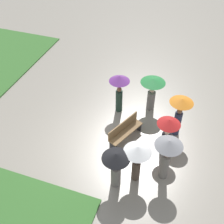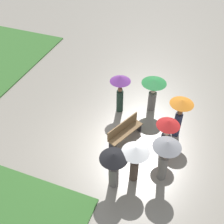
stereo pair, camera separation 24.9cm
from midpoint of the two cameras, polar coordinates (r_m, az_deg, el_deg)
ground_plane at (r=12.00m, az=-4.63°, el=-7.10°), size 90.00×90.00×0.00m
park_bench at (r=11.97m, az=3.14°, el=-3.82°), size 1.82×1.10×0.90m
crowd_person_black at (r=9.90m, az=1.08°, el=-10.50°), size 1.00×1.00×1.73m
crowd_person_red at (r=11.16m, az=11.71°, el=-4.03°), size 0.92×0.92×1.78m
crowd_person_grey at (r=10.07m, az=11.58°, el=-8.09°), size 1.00×1.00×2.02m
crowd_person_white at (r=9.99m, az=5.47°, el=-8.82°), size 1.01×1.01×1.80m
crowd_person_green at (r=13.07m, az=8.94°, el=4.70°), size 1.14×1.14×1.73m
crowd_person_purple at (r=12.70m, az=2.23°, el=5.19°), size 0.94×0.94×2.00m
crowd_person_orange at (r=11.87m, az=14.25°, el=0.10°), size 0.98×0.98×1.97m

